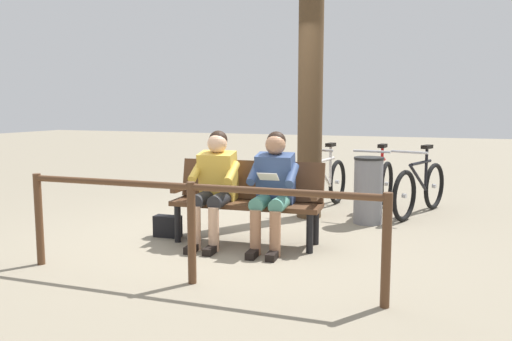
% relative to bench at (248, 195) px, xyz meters
% --- Properties ---
extents(ground_plane, '(40.00, 40.00, 0.00)m').
position_rel_bench_xyz_m(ground_plane, '(0.28, 0.03, -0.51)').
color(ground_plane, gray).
extents(bench, '(1.63, 0.58, 0.87)m').
position_rel_bench_xyz_m(bench, '(0.00, 0.00, 0.00)').
color(bench, '#51331E').
rests_on(bench, ground).
extents(person_reading, '(0.51, 0.78, 1.20)m').
position_rel_bench_xyz_m(person_reading, '(-0.33, 0.14, 0.16)').
color(person_reading, '#334772').
rests_on(person_reading, ground).
extents(person_companion, '(0.51, 0.78, 1.20)m').
position_rel_bench_xyz_m(person_companion, '(0.31, 0.18, 0.16)').
color(person_companion, gold).
rests_on(person_companion, ground).
extents(handbag, '(0.31, 0.15, 0.24)m').
position_rel_bench_xyz_m(handbag, '(0.92, 0.14, -0.39)').
color(handbag, black).
rests_on(handbag, ground).
extents(tree_trunk, '(0.32, 0.32, 3.05)m').
position_rel_bench_xyz_m(tree_trunk, '(-0.30, -1.43, 1.02)').
color(tree_trunk, '#4C3823').
rests_on(tree_trunk, ground).
extents(litter_bin, '(0.37, 0.37, 0.83)m').
position_rel_bench_xyz_m(litter_bin, '(-1.08, -1.33, -0.09)').
color(litter_bin, slate).
rests_on(litter_bin, ground).
extents(bicycle_green, '(0.67, 1.61, 0.94)m').
position_rel_bench_xyz_m(bicycle_green, '(-1.67, -2.07, -0.15)').
color(bicycle_green, black).
rests_on(bicycle_green, ground).
extents(bicycle_silver, '(0.48, 1.68, 0.94)m').
position_rel_bench_xyz_m(bicycle_silver, '(-1.12, -2.03, -0.15)').
color(bicycle_silver, black).
rests_on(bicycle_silver, ground).
extents(bicycle_red, '(0.48, 1.67, 0.94)m').
position_rel_bench_xyz_m(bicycle_red, '(-0.40, -1.97, -0.15)').
color(bicycle_red, black).
rests_on(bicycle_red, ground).
extents(railing_fence, '(3.18, 0.15, 0.85)m').
position_rel_bench_xyz_m(railing_fence, '(-0.05, 1.39, 0.09)').
color(railing_fence, '#51331E').
rests_on(railing_fence, ground).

